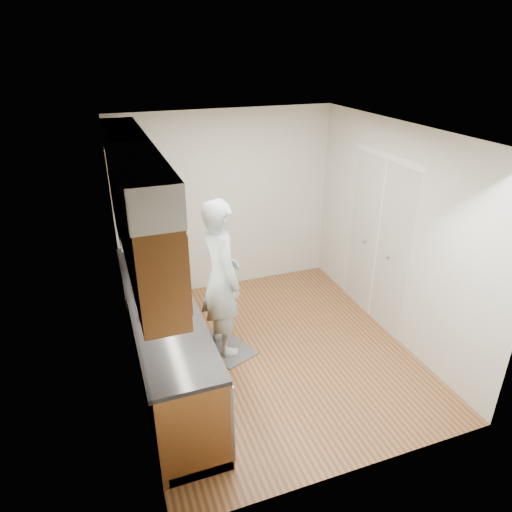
# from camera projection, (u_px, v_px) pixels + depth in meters

# --- Properties ---
(floor) EXTENTS (3.50, 3.50, 0.00)m
(floor) POSITION_uv_depth(u_px,v_px,m) (272.00, 351.00, 5.30)
(floor) COLOR brown
(floor) RESTS_ON ground
(ceiling) EXTENTS (3.50, 3.50, 0.00)m
(ceiling) POSITION_uv_depth(u_px,v_px,m) (277.00, 131.00, 4.23)
(ceiling) COLOR white
(ceiling) RESTS_ON wall_left
(wall_left) EXTENTS (0.02, 3.50, 2.50)m
(wall_left) POSITION_uv_depth(u_px,v_px,m) (127.00, 276.00, 4.30)
(wall_left) COLOR beige
(wall_left) RESTS_ON floor
(wall_right) EXTENTS (0.02, 3.50, 2.50)m
(wall_right) POSITION_uv_depth(u_px,v_px,m) (395.00, 235.00, 5.23)
(wall_right) COLOR beige
(wall_right) RESTS_ON floor
(wall_back) EXTENTS (3.00, 0.02, 2.50)m
(wall_back) POSITION_uv_depth(u_px,v_px,m) (226.00, 203.00, 6.25)
(wall_back) COLOR beige
(wall_back) RESTS_ON floor
(counter) EXTENTS (0.64, 2.80, 1.30)m
(counter) POSITION_uv_depth(u_px,v_px,m) (166.00, 337.00, 4.72)
(counter) COLOR brown
(counter) RESTS_ON floor
(upper_cabinets) EXTENTS (0.47, 2.80, 1.21)m
(upper_cabinets) POSITION_uv_depth(u_px,v_px,m) (137.00, 202.00, 4.10)
(upper_cabinets) COLOR brown
(upper_cabinets) RESTS_ON wall_left
(closet_door) EXTENTS (0.02, 1.22, 2.05)m
(closet_door) POSITION_uv_depth(u_px,v_px,m) (377.00, 243.00, 5.58)
(closet_door) COLOR silver
(closet_door) RESTS_ON wall_right
(floor_mat) EXTENTS (0.70, 0.87, 0.01)m
(floor_mat) POSITION_uv_depth(u_px,v_px,m) (224.00, 346.00, 5.37)
(floor_mat) COLOR #5C5C5F
(floor_mat) RESTS_ON floor
(person) EXTENTS (0.58, 0.79, 2.05)m
(person) POSITION_uv_depth(u_px,v_px,m) (221.00, 268.00, 4.92)
(person) COLOR #A2BBC5
(person) RESTS_ON floor_mat
(soap_bottle_a) EXTENTS (0.12, 0.12, 0.27)m
(soap_bottle_a) POSITION_uv_depth(u_px,v_px,m) (150.00, 255.00, 5.16)
(soap_bottle_a) COLOR silver
(soap_bottle_a) RESTS_ON counter
(soap_bottle_b) EXTENTS (0.10, 0.11, 0.18)m
(soap_bottle_b) POSITION_uv_depth(u_px,v_px,m) (160.00, 257.00, 5.20)
(soap_bottle_b) COLOR silver
(soap_bottle_b) RESTS_ON counter
(soap_bottle_c) EXTENTS (0.16, 0.16, 0.17)m
(soap_bottle_c) POSITION_uv_depth(u_px,v_px,m) (155.00, 250.00, 5.39)
(soap_bottle_c) COLOR silver
(soap_bottle_c) RESTS_ON counter
(steel_can) EXTENTS (0.07, 0.07, 0.12)m
(steel_can) POSITION_uv_depth(u_px,v_px,m) (160.00, 267.00, 5.03)
(steel_can) COLOR #A5A5AA
(steel_can) RESTS_ON counter
(dish_rack) EXTENTS (0.42, 0.38, 0.06)m
(dish_rack) POSITION_uv_depth(u_px,v_px,m) (162.00, 309.00, 4.31)
(dish_rack) COLOR black
(dish_rack) RESTS_ON counter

